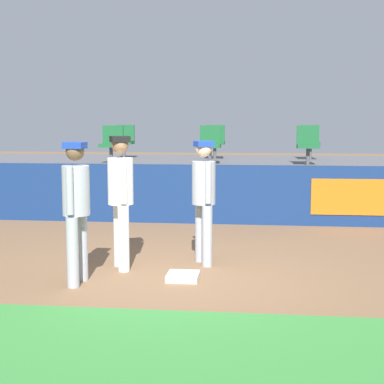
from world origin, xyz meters
name	(u,v)px	position (x,y,z in m)	size (l,w,h in m)	color
ground_plane	(174,277)	(0.00, 0.00, 0.00)	(60.00, 60.00, 0.00)	brown
grass_foreground_strip	(126,364)	(0.00, -2.75, 0.00)	(18.00, 2.80, 0.01)	#388438
first_base	(183,276)	(0.13, -0.12, 0.04)	(0.40, 0.40, 0.08)	white
player_fielder_home	(121,193)	(-0.78, 0.36, 1.04)	(0.45, 0.58, 1.80)	white
player_runner_visitor	(76,203)	(-1.14, -0.45, 1.01)	(0.35, 0.49, 1.75)	#9EA3AD
player_coach_visitor	(204,193)	(0.31, 0.73, 1.00)	(0.43, 0.45, 1.73)	#9EA3AD
field_wall	(204,194)	(0.01, 4.06, 0.57)	(18.00, 0.26, 1.15)	navy
bleacher_platform	(214,183)	(0.00, 6.63, 0.53)	(18.00, 4.80, 1.07)	#59595E
seat_front_right	(308,143)	(2.11, 5.50, 1.54)	(0.47, 0.44, 0.84)	#4C4C51
seat_back_left	(124,140)	(-2.33, 7.30, 1.54)	(0.46, 0.44, 0.84)	#4C4C51
seat_back_right	(310,140)	(2.31, 7.30, 1.54)	(0.45, 0.44, 0.84)	#4C4C51
seat_front_center	(210,142)	(0.00, 5.50, 1.54)	(0.47, 0.44, 0.84)	#4C4C51
seat_front_left	(112,142)	(-2.20, 5.50, 1.54)	(0.47, 0.44, 0.84)	#4C4C51
seat_back_center	(215,140)	(-0.03, 7.30, 1.54)	(0.47, 0.44, 0.84)	#4C4C51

